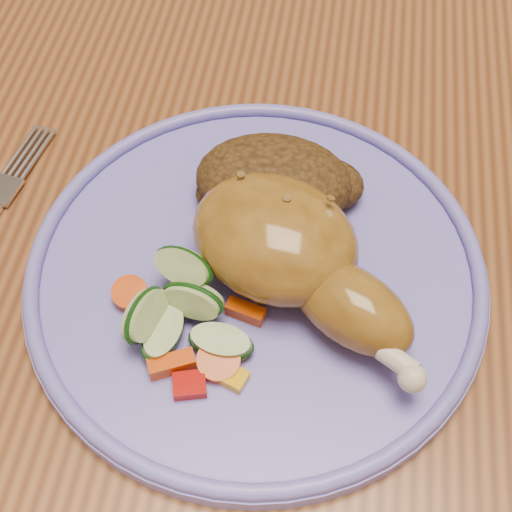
{
  "coord_description": "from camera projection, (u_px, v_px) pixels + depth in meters",
  "views": [
    {
      "loc": [
        -0.06,
        -0.34,
        1.14
      ],
      "look_at": [
        -0.09,
        -0.09,
        0.78
      ],
      "focal_mm": 50.0,
      "sensor_mm": 36.0,
      "label": 1
    }
  ],
  "objects": [
    {
      "name": "plate",
      "position": [
        256.0,
        274.0,
        0.46
      ],
      "size": [
        0.3,
        0.3,
        0.01
      ],
      "primitive_type": "cylinder",
      "color": "#6A63C3",
      "rests_on": "dining_table"
    },
    {
      "name": "plate_rim",
      "position": [
        256.0,
        265.0,
        0.45
      ],
      "size": [
        0.3,
        0.3,
        0.01
      ],
      "primitive_type": "torus",
      "color": "#6A63C3",
      "rests_on": "plate"
    },
    {
      "name": "rice_pilaf",
      "position": [
        277.0,
        182.0,
        0.48
      ],
      "size": [
        0.11,
        0.08,
        0.05
      ],
      "color": "#472D11",
      "rests_on": "plate"
    },
    {
      "name": "vegetable_pile",
      "position": [
        180.0,
        316.0,
        0.42
      ],
      "size": [
        0.1,
        0.1,
        0.04
      ],
      "color": "#A50A05",
      "rests_on": "plate"
    },
    {
      "name": "chicken_leg",
      "position": [
        293.0,
        254.0,
        0.43
      ],
      "size": [
        0.17,
        0.15,
        0.06
      ],
      "color": "#8C601D",
      "rests_on": "plate"
    },
    {
      "name": "ground",
      "position": [
        322.0,
        492.0,
        1.13
      ],
      "size": [
        4.0,
        4.0,
        0.0
      ],
      "primitive_type": "plane",
      "color": "#542F1C",
      "rests_on": "ground"
    },
    {
      "name": "dining_table",
      "position": [
        384.0,
        253.0,
        0.58
      ],
      "size": [
        0.9,
        1.4,
        0.75
      ],
      "color": "brown",
      "rests_on": "ground"
    }
  ]
}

